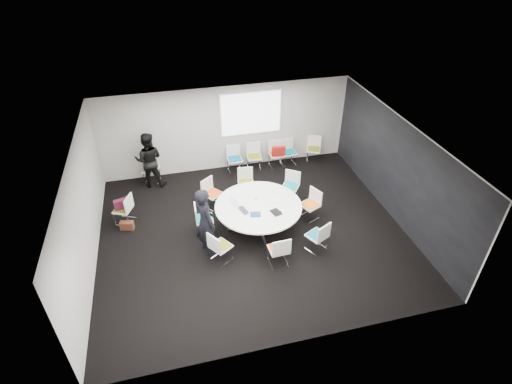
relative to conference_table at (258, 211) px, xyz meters
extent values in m
cube|color=black|center=(-0.21, -0.17, -0.57)|extent=(8.00, 7.00, 0.04)
cube|color=white|center=(-0.21, -0.17, 2.27)|extent=(8.00, 7.00, 0.04)
cube|color=#AEA9A4|center=(-0.21, 3.35, 0.85)|extent=(8.00, 0.04, 2.80)
cube|color=#AEA9A4|center=(-0.21, -3.69, 0.85)|extent=(8.00, 0.04, 2.80)
cube|color=#AEA9A4|center=(-4.23, -0.17, 0.85)|extent=(0.04, 7.00, 2.80)
cube|color=#AEA9A4|center=(3.81, -0.17, 0.85)|extent=(0.04, 7.00, 2.80)
cube|color=black|center=(3.78, -0.17, 0.85)|extent=(0.01, 6.94, 2.74)
cube|color=silver|center=(0.00, 0.00, -0.51)|extent=(0.90, 0.90, 0.08)
cylinder|color=silver|center=(0.00, 0.00, -0.18)|extent=(0.10, 0.10, 0.65)
cylinder|color=white|center=(0.00, 0.00, 0.16)|extent=(2.30, 2.30, 0.04)
cube|color=white|center=(0.59, 3.29, 1.30)|extent=(1.90, 0.03, 1.35)
cube|color=silver|center=(1.47, 0.04, -0.34)|extent=(0.56, 0.56, 0.42)
cube|color=white|center=(1.47, 0.04, -0.11)|extent=(0.59, 0.60, 0.04)
cube|color=orange|center=(1.47, 0.04, -0.08)|extent=(0.51, 0.52, 0.03)
cube|color=white|center=(1.66, 0.12, 0.12)|extent=(0.22, 0.43, 0.42)
cube|color=silver|center=(1.23, 1.03, -0.34)|extent=(0.59, 0.59, 0.42)
cube|color=white|center=(1.23, 1.03, -0.11)|extent=(0.63, 0.62, 0.04)
cube|color=#09857F|center=(1.23, 1.03, -0.08)|extent=(0.55, 0.54, 0.03)
cube|color=white|center=(1.35, 1.20, 0.12)|extent=(0.40, 0.30, 0.42)
cube|color=silver|center=(0.00, 1.51, -0.34)|extent=(0.47, 0.47, 0.42)
cube|color=white|center=(0.00, 1.51, -0.11)|extent=(0.51, 0.49, 0.04)
cube|color=olive|center=(0.00, 1.51, -0.08)|extent=(0.44, 0.42, 0.03)
cube|color=white|center=(0.03, 1.72, 0.12)|extent=(0.46, 0.09, 0.42)
cube|color=silver|center=(-1.05, 1.22, -0.34)|extent=(0.59, 0.59, 0.42)
cube|color=white|center=(-1.05, 1.22, -0.11)|extent=(0.63, 0.63, 0.04)
cube|color=#D14C15|center=(-1.05, 1.22, -0.08)|extent=(0.55, 0.55, 0.03)
cube|color=white|center=(-1.17, 1.38, 0.12)|extent=(0.38, 0.31, 0.42)
cube|color=silver|center=(-1.43, 0.13, -0.34)|extent=(0.43, 0.43, 0.42)
cube|color=white|center=(-1.43, 0.13, -0.11)|extent=(0.46, 0.48, 0.04)
cube|color=#087876|center=(-1.43, 0.13, -0.08)|extent=(0.39, 0.41, 0.03)
cube|color=white|center=(-1.64, 0.14, 0.12)|extent=(0.05, 0.46, 0.42)
cube|color=silver|center=(-1.20, -1.01, -0.34)|extent=(0.58, 0.58, 0.42)
cube|color=white|center=(-1.20, -1.01, -0.11)|extent=(0.62, 0.63, 0.04)
cube|color=olive|center=(-1.20, -1.01, -0.08)|extent=(0.54, 0.54, 0.03)
cube|color=white|center=(-1.37, -1.12, 0.12)|extent=(0.28, 0.40, 0.42)
cube|color=silver|center=(0.13, -1.44, -0.34)|extent=(0.44, 0.44, 0.42)
cube|color=white|center=(0.13, -1.44, -0.11)|extent=(0.48, 0.46, 0.04)
cube|color=#DC4513|center=(0.13, -1.44, -0.08)|extent=(0.42, 0.40, 0.03)
cube|color=white|center=(0.14, -1.65, 0.12)|extent=(0.46, 0.06, 0.42)
cube|color=silver|center=(1.21, -1.20, -0.34)|extent=(0.57, 0.57, 0.42)
cube|color=white|center=(1.21, -1.20, -0.11)|extent=(0.61, 0.60, 0.04)
cube|color=#0B6481|center=(1.21, -1.20, -0.08)|extent=(0.53, 0.52, 0.03)
cube|color=white|center=(1.30, -1.39, 0.12)|extent=(0.43, 0.24, 0.42)
cube|color=silver|center=(-0.04, 2.98, -0.34)|extent=(0.44, 0.44, 0.42)
cube|color=white|center=(-0.04, 2.98, -0.11)|extent=(0.48, 0.46, 0.04)
cube|color=#0A5C88|center=(-0.04, 2.98, -0.08)|extent=(0.42, 0.40, 0.03)
cube|color=white|center=(-0.05, 3.19, 0.12)|extent=(0.46, 0.05, 0.42)
cube|color=silver|center=(0.62, 2.98, -0.34)|extent=(0.46, 0.46, 0.42)
cube|color=white|center=(0.62, 2.98, -0.11)|extent=(0.51, 0.49, 0.04)
cube|color=olive|center=(0.62, 2.98, -0.08)|extent=(0.44, 0.42, 0.03)
cube|color=white|center=(0.64, 3.19, 0.12)|extent=(0.46, 0.09, 0.42)
cube|color=silver|center=(1.38, 2.96, -0.34)|extent=(0.43, 0.43, 0.42)
cube|color=white|center=(1.38, 2.96, -0.11)|extent=(0.47, 0.45, 0.04)
cube|color=#D84C12|center=(1.38, 2.96, -0.08)|extent=(0.41, 0.39, 0.03)
cube|color=white|center=(1.38, 3.17, 0.12)|extent=(0.46, 0.05, 0.42)
cube|color=silver|center=(1.83, 2.98, -0.34)|extent=(0.46, 0.46, 0.42)
cube|color=white|center=(1.83, 2.98, -0.11)|extent=(0.51, 0.49, 0.04)
cube|color=#0B6D81|center=(1.83, 2.98, -0.08)|extent=(0.44, 0.42, 0.03)
cube|color=white|center=(1.81, 3.19, 0.12)|extent=(0.46, 0.09, 0.42)
cube|color=silver|center=(2.70, 2.98, -0.34)|extent=(0.55, 0.55, 0.42)
cube|color=white|center=(2.70, 2.98, -0.11)|extent=(0.60, 0.59, 0.04)
cube|color=olive|center=(2.70, 2.98, -0.08)|extent=(0.52, 0.51, 0.03)
cube|color=white|center=(2.79, 3.18, 0.12)|extent=(0.43, 0.22, 0.42)
cube|color=silver|center=(-3.53, 1.09, -0.34)|extent=(0.55, 0.55, 0.42)
cube|color=white|center=(-3.53, 1.09, -0.11)|extent=(0.59, 0.60, 0.04)
cube|color=olive|center=(-3.53, 1.09, -0.08)|extent=(0.51, 0.52, 0.03)
cube|color=white|center=(-3.34, 1.01, 0.12)|extent=(0.22, 0.43, 0.42)
cube|color=silver|center=(-2.73, 2.98, -0.34)|extent=(0.53, 0.53, 0.42)
cube|color=white|center=(-2.73, 2.98, -0.11)|extent=(0.57, 0.56, 0.04)
cube|color=#627416|center=(-2.73, 2.98, -0.08)|extent=(0.50, 0.49, 0.03)
cube|color=white|center=(-2.66, 3.18, 0.12)|extent=(0.45, 0.18, 0.42)
imported|color=black|center=(-1.48, -0.61, 0.39)|extent=(0.67, 0.80, 1.88)
imported|color=black|center=(-2.73, 2.83, 0.34)|extent=(0.98, 0.83, 1.78)
imported|color=#333338|center=(-0.38, -0.12, 0.20)|extent=(0.32, 0.42, 0.03)
cube|color=silver|center=(-0.63, 0.13, 0.31)|extent=(0.18, 0.26, 0.22)
cube|color=black|center=(0.36, -0.41, 0.19)|extent=(0.30, 0.35, 0.02)
cube|color=navy|center=(-0.17, -0.37, 0.19)|extent=(0.29, 0.24, 0.03)
cube|color=white|center=(0.44, 0.14, 0.18)|extent=(0.36, 0.36, 0.00)
cube|color=silver|center=(0.78, -0.10, 0.18)|extent=(0.31, 0.22, 0.00)
cylinder|color=white|center=(0.00, 0.28, 0.23)|extent=(0.08, 0.08, 0.09)
cube|color=black|center=(0.44, -0.42, 0.19)|extent=(0.15, 0.10, 0.01)
cube|color=#4B1428|center=(-3.53, 1.09, 0.07)|extent=(0.42, 0.24, 0.28)
cube|color=#4A2417|center=(-3.48, 0.76, -0.43)|extent=(0.39, 0.25, 0.24)
cube|color=#9F1A13|center=(1.38, 2.75, 0.15)|extent=(0.46, 0.23, 0.36)
camera|label=1|loc=(-2.09, -8.16, 6.50)|focal=28.00mm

